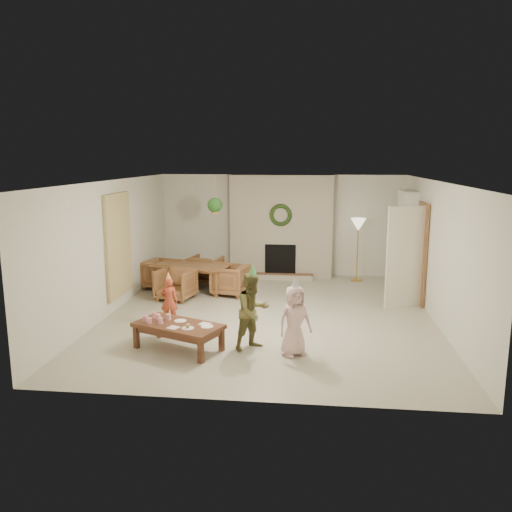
# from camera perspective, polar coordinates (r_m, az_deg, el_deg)

# --- Properties ---
(floor) EXTENTS (7.00, 7.00, 0.00)m
(floor) POSITION_cam_1_polar(r_m,az_deg,el_deg) (9.75, 1.50, -6.55)
(floor) COLOR #B7B29E
(floor) RESTS_ON ground
(ceiling) EXTENTS (7.00, 7.00, 0.00)m
(ceiling) POSITION_cam_1_polar(r_m,az_deg,el_deg) (9.31, 1.58, 8.29)
(ceiling) COLOR white
(ceiling) RESTS_ON wall_back
(wall_back) EXTENTS (7.00, 0.00, 7.00)m
(wall_back) POSITION_cam_1_polar(r_m,az_deg,el_deg) (12.90, 2.85, 3.43)
(wall_back) COLOR silver
(wall_back) RESTS_ON floor
(wall_front) EXTENTS (7.00, 0.00, 7.00)m
(wall_front) POSITION_cam_1_polar(r_m,az_deg,el_deg) (6.06, -1.27, -5.14)
(wall_front) COLOR silver
(wall_front) RESTS_ON floor
(wall_left) EXTENTS (0.00, 7.00, 7.00)m
(wall_left) POSITION_cam_1_polar(r_m,az_deg,el_deg) (10.15, -15.59, 1.00)
(wall_left) COLOR silver
(wall_left) RESTS_ON floor
(wall_right) EXTENTS (0.00, 7.00, 7.00)m
(wall_right) POSITION_cam_1_polar(r_m,az_deg,el_deg) (9.68, 19.53, 0.31)
(wall_right) COLOR silver
(wall_right) RESTS_ON floor
(fireplace_mass) EXTENTS (2.50, 0.40, 2.50)m
(fireplace_mass) POSITION_cam_1_polar(r_m,az_deg,el_deg) (12.71, 2.80, 3.32)
(fireplace_mass) COLOR #592717
(fireplace_mass) RESTS_ON floor
(fireplace_hearth) EXTENTS (1.60, 0.30, 0.12)m
(fireplace_hearth) POSITION_cam_1_polar(r_m,az_deg,el_deg) (12.58, 2.65, -2.28)
(fireplace_hearth) COLOR brown
(fireplace_hearth) RESTS_ON floor
(fireplace_firebox) EXTENTS (0.75, 0.12, 0.75)m
(fireplace_firebox) POSITION_cam_1_polar(r_m,az_deg,el_deg) (12.66, 2.71, -0.38)
(fireplace_firebox) COLOR black
(fireplace_firebox) RESTS_ON floor
(fireplace_wreath) EXTENTS (0.54, 0.10, 0.54)m
(fireplace_wreath) POSITION_cam_1_polar(r_m,az_deg,el_deg) (12.44, 2.74, 4.55)
(fireplace_wreath) COLOR #1E3815
(fireplace_wreath) RESTS_ON fireplace_mass
(floor_lamp_base) EXTENTS (0.28, 0.28, 0.03)m
(floor_lamp_base) POSITION_cam_1_polar(r_m,az_deg,el_deg) (12.66, 11.03, -2.59)
(floor_lamp_base) COLOR gold
(floor_lamp_base) RESTS_ON floor
(floor_lamp_post) EXTENTS (0.03, 0.03, 1.35)m
(floor_lamp_post) POSITION_cam_1_polar(r_m,az_deg,el_deg) (12.52, 11.15, 0.47)
(floor_lamp_post) COLOR gold
(floor_lamp_post) RESTS_ON floor
(floor_lamp_shade) EXTENTS (0.36, 0.36, 0.30)m
(floor_lamp_shade) POSITION_cam_1_polar(r_m,az_deg,el_deg) (12.42, 11.26, 3.43)
(floor_lamp_shade) COLOR beige
(floor_lamp_shade) RESTS_ON floor_lamp_post
(bookshelf_carcass) EXTENTS (0.30, 1.00, 2.20)m
(bookshelf_carcass) POSITION_cam_1_polar(r_m,az_deg,el_deg) (11.89, 16.27, 1.64)
(bookshelf_carcass) COLOR white
(bookshelf_carcass) RESTS_ON floor
(bookshelf_shelf_a) EXTENTS (0.30, 0.92, 0.03)m
(bookshelf_shelf_a) POSITION_cam_1_polar(r_m,az_deg,el_deg) (12.01, 16.01, -1.42)
(bookshelf_shelf_a) COLOR white
(bookshelf_shelf_a) RESTS_ON bookshelf_carcass
(bookshelf_shelf_b) EXTENTS (0.30, 0.92, 0.03)m
(bookshelf_shelf_b) POSITION_cam_1_polar(r_m,az_deg,el_deg) (11.93, 16.11, 0.46)
(bookshelf_shelf_b) COLOR white
(bookshelf_shelf_b) RESTS_ON bookshelf_carcass
(bookshelf_shelf_c) EXTENTS (0.30, 0.92, 0.03)m
(bookshelf_shelf_c) POSITION_cam_1_polar(r_m,az_deg,el_deg) (11.87, 16.21, 2.36)
(bookshelf_shelf_c) COLOR white
(bookshelf_shelf_c) RESTS_ON bookshelf_carcass
(bookshelf_shelf_d) EXTENTS (0.30, 0.92, 0.03)m
(bookshelf_shelf_d) POSITION_cam_1_polar(r_m,az_deg,el_deg) (11.82, 16.32, 4.27)
(bookshelf_shelf_d) COLOR white
(bookshelf_shelf_d) RESTS_ON bookshelf_carcass
(books_row_lower) EXTENTS (0.20, 0.40, 0.24)m
(books_row_lower) POSITION_cam_1_polar(r_m,az_deg,el_deg) (11.83, 16.07, -0.91)
(books_row_lower) COLOR #B22220
(books_row_lower) RESTS_ON bookshelf_shelf_a
(books_row_mid) EXTENTS (0.20, 0.44, 0.24)m
(books_row_mid) POSITION_cam_1_polar(r_m,az_deg,el_deg) (11.95, 16.01, 1.16)
(books_row_mid) COLOR #255E8B
(books_row_mid) RESTS_ON bookshelf_shelf_b
(books_row_upper) EXTENTS (0.20, 0.36, 0.22)m
(books_row_upper) POSITION_cam_1_polar(r_m,az_deg,el_deg) (11.75, 16.23, 2.91)
(books_row_upper) COLOR #A68423
(books_row_upper) RESTS_ON bookshelf_shelf_c
(door_frame) EXTENTS (0.05, 0.86, 2.04)m
(door_frame) POSITION_cam_1_polar(r_m,az_deg,el_deg) (10.86, 17.84, 0.28)
(door_frame) COLOR brown
(door_frame) RESTS_ON floor
(door_leaf) EXTENTS (0.77, 0.32, 2.00)m
(door_leaf) POSITION_cam_1_polar(r_m,az_deg,el_deg) (10.43, 16.19, -0.17)
(door_leaf) COLOR beige
(door_leaf) RESTS_ON floor
(curtain_panel) EXTENTS (0.06, 1.20, 2.00)m
(curtain_panel) POSITION_cam_1_polar(r_m,az_deg,el_deg) (10.32, -14.98, 1.19)
(curtain_panel) COLOR beige
(curtain_panel) RESTS_ON wall_left
(dining_table) EXTENTS (1.85, 1.29, 0.59)m
(dining_table) POSITION_cam_1_polar(r_m,az_deg,el_deg) (11.48, -7.15, -2.43)
(dining_table) COLOR brown
(dining_table) RESTS_ON floor
(dining_chair_near) EXTENTS (0.84, 0.86, 0.65)m
(dining_chair_near) POSITION_cam_1_polar(r_m,az_deg,el_deg) (10.83, -8.89, -3.11)
(dining_chair_near) COLOR brown
(dining_chair_near) RESTS_ON floor
(dining_chair_far) EXTENTS (0.84, 0.86, 0.65)m
(dining_chair_far) POSITION_cam_1_polar(r_m,az_deg,el_deg) (12.12, -5.60, -1.53)
(dining_chair_far) COLOR brown
(dining_chair_far) RESTS_ON floor
(dining_chair_left) EXTENTS (0.86, 0.84, 0.65)m
(dining_chair_left) POSITION_cam_1_polar(r_m,az_deg,el_deg) (11.81, -10.37, -1.99)
(dining_chair_left) COLOR brown
(dining_chair_left) RESTS_ON floor
(dining_chair_right) EXTENTS (0.86, 0.84, 0.65)m
(dining_chair_right) POSITION_cam_1_polar(r_m,az_deg,el_deg) (11.10, -2.87, -2.65)
(dining_chair_right) COLOR brown
(dining_chair_right) RESTS_ON floor
(hanging_plant_cord) EXTENTS (0.01, 0.01, 0.70)m
(hanging_plant_cord) POSITION_cam_1_polar(r_m,az_deg,el_deg) (11.00, -4.58, 6.83)
(hanging_plant_cord) COLOR tan
(hanging_plant_cord) RESTS_ON ceiling
(hanging_plant_pot) EXTENTS (0.16, 0.16, 0.12)m
(hanging_plant_pot) POSITION_cam_1_polar(r_m,az_deg,el_deg) (11.03, -4.55, 5.02)
(hanging_plant_pot) COLOR #9D6B32
(hanging_plant_pot) RESTS_ON hanging_plant_cord
(hanging_plant_foliage) EXTENTS (0.32, 0.32, 0.32)m
(hanging_plant_foliage) POSITION_cam_1_polar(r_m,az_deg,el_deg) (11.02, -4.56, 5.64)
(hanging_plant_foliage) COLOR #1B4A18
(hanging_plant_foliage) RESTS_ON hanging_plant_pot
(coffee_table_top) EXTENTS (1.50, 1.14, 0.06)m
(coffee_table_top) POSITION_cam_1_polar(r_m,az_deg,el_deg) (8.05, -8.60, -7.63)
(coffee_table_top) COLOR brown
(coffee_table_top) RESTS_ON floor
(coffee_table_apron) EXTENTS (1.36, 1.01, 0.08)m
(coffee_table_apron) POSITION_cam_1_polar(r_m,az_deg,el_deg) (8.07, -8.58, -8.12)
(coffee_table_apron) COLOR brown
(coffee_table_apron) RESTS_ON floor
(coffee_leg_fl) EXTENTS (0.09, 0.09, 0.35)m
(coffee_leg_fl) POSITION_cam_1_polar(r_m,az_deg,el_deg) (8.30, -13.10, -8.74)
(coffee_leg_fl) COLOR brown
(coffee_leg_fl) RESTS_ON floor
(coffee_leg_fr) EXTENTS (0.09, 0.09, 0.35)m
(coffee_leg_fr) POSITION_cam_1_polar(r_m,az_deg,el_deg) (7.57, -6.14, -10.46)
(coffee_leg_fr) COLOR brown
(coffee_leg_fr) RESTS_ON floor
(coffee_leg_bl) EXTENTS (0.09, 0.09, 0.35)m
(coffee_leg_bl) POSITION_cam_1_polar(r_m,az_deg,el_deg) (8.68, -10.65, -7.75)
(coffee_leg_bl) COLOR brown
(coffee_leg_bl) RESTS_ON floor
(coffee_leg_br) EXTENTS (0.09, 0.09, 0.35)m
(coffee_leg_br) POSITION_cam_1_polar(r_m,az_deg,el_deg) (7.99, -3.83, -9.24)
(coffee_leg_br) COLOR brown
(coffee_leg_br) RESTS_ON floor
(cup_a) EXTENTS (0.09, 0.09, 0.09)m
(cup_a) POSITION_cam_1_polar(r_m,az_deg,el_deg) (8.23, -12.14, -6.77)
(cup_a) COLOR white
(cup_a) RESTS_ON coffee_table_top
(cup_b) EXTENTS (0.09, 0.09, 0.09)m
(cup_b) POSITION_cam_1_polar(r_m,az_deg,el_deg) (8.38, -11.20, -6.42)
(cup_b) COLOR white
(cup_b) RESTS_ON coffee_table_top
(cup_c) EXTENTS (0.09, 0.09, 0.09)m
(cup_c) POSITION_cam_1_polar(r_m,az_deg,el_deg) (8.11, -11.72, -7.01)
(cup_c) COLOR white
(cup_c) RESTS_ON coffee_table_top
(cup_d) EXTENTS (0.09, 0.09, 0.09)m
(cup_d) POSITION_cam_1_polar(r_m,az_deg,el_deg) (8.26, -10.78, -6.65)
(cup_d) COLOR white
(cup_d) RESTS_ON coffee_table_top
(cup_e) EXTENTS (0.09, 0.09, 0.09)m
(cup_e) POSITION_cam_1_polar(r_m,az_deg,el_deg) (8.08, -10.55, -7.04)
(cup_e) COLOR white
(cup_e) RESTS_ON coffee_table_top
(cup_f) EXTENTS (0.09, 0.09, 0.09)m
(cup_f) POSITION_cam_1_polar(r_m,az_deg,el_deg) (8.23, -9.63, -6.67)
(cup_f) COLOR white
(cup_f) RESTS_ON coffee_table_top
(plate_a) EXTENTS (0.24, 0.24, 0.01)m
(plate_a) POSITION_cam_1_polar(r_m,az_deg,el_deg) (8.16, -8.35, -7.11)
(plate_a) COLOR white
(plate_a) RESTS_ON coffee_table_top
(plate_b) EXTENTS (0.24, 0.24, 0.01)m
(plate_b) POSITION_cam_1_polar(r_m,az_deg,el_deg) (7.81, -7.56, -7.92)
(plate_b) COLOR white
(plate_b) RESTS_ON coffee_table_top
(plate_c) EXTENTS (0.24, 0.24, 0.01)m
(plate_c) POSITION_cam_1_polar(r_m,az_deg,el_deg) (7.85, -5.43, -7.76)
(plate_c) COLOR white
(plate_c) RESTS_ON coffee_table_top
(food_scoop) EXTENTS (0.09, 0.09, 0.07)m
(food_scoop) POSITION_cam_1_polar(r_m,az_deg,el_deg) (7.80, -7.57, -7.64)
(food_scoop) COLOR tan
(food_scoop) RESTS_ON plate_b
(napkin_left) EXTENTS (0.20, 0.20, 0.01)m
(napkin_left) POSITION_cam_1_polar(r_m,az_deg,el_deg) (7.87, -9.14, -7.82)
(napkin_left) COLOR #FABAB8
(napkin_left) RESTS_ON coffee_table_top
(napkin_right) EXTENTS (0.20, 0.20, 0.01)m
(napkin_right) POSITION_cam_1_polar(r_m,az_deg,el_deg) (7.97, -5.71, -7.48)
(napkin_right) COLOR #FABAB8
(napkin_right) RESTS_ON coffee_table_top
(child_red) EXTENTS (0.33, 0.23, 0.84)m
(child_red) POSITION_cam_1_polar(r_m,az_deg,el_deg) (9.27, -9.60, -4.91)
(child_red) COLOR #AF3D25
(child_red) RESTS_ON floor
(party_hat_red) EXTENTS (0.14, 0.14, 0.16)m
(party_hat_red) POSITION_cam_1_polar(r_m,az_deg,el_deg) (9.16, -9.69, -2.16)
(party_hat_red) COLOR gold
(party_hat_red) RESTS_ON child_red
(child_plaid) EXTENTS (0.74, 0.73, 1.20)m
(child_plaid) POSITION_cam_1_polar(r_m,az_deg,el_deg) (7.94, -0.35, -6.12)
(child_plaid) COLOR brown
(child_plaid) RESTS_ON floor
(party_hat_plaid) EXTENTS (0.19, 0.19, 0.20)m
(party_hat_plaid) POSITION_cam_1_polar(r_m,az_deg,el_deg) (7.77, -0.36, -1.58)
(party_hat_plaid) COLOR #4CB259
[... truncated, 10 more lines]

